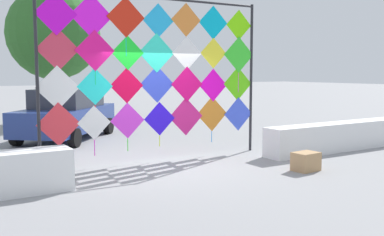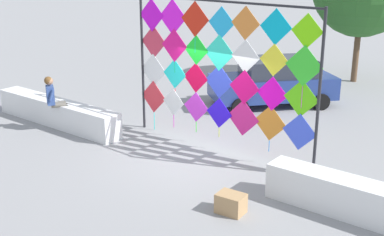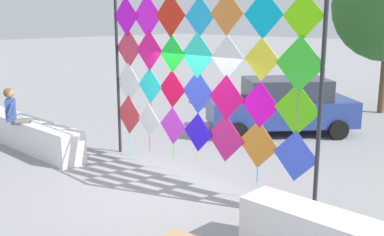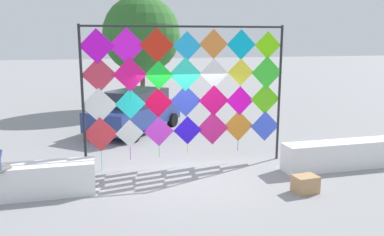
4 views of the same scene
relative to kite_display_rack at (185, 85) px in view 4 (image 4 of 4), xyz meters
The scene contains 6 objects.
ground 2.37m from the kite_display_rack, 93.00° to the right, with size 120.00×120.00×0.00m, color gray.
plaza_ledge_right 5.25m from the kite_display_rack, 15.35° to the right, with size 4.77×0.62×0.73m, color white.
kite_display_rack is the anchor object (origin of this frame).
parked_car 4.71m from the kite_display_rack, 100.96° to the left, with size 3.91×4.15×1.55m.
cardboard_box_large 3.94m from the kite_display_rack, 50.28° to the right, with size 0.53×0.40×0.39m, color tan.
tree_broadleaf 9.29m from the kite_display_rack, 89.33° to the left, with size 3.72×3.72×5.46m.
Camera 4 is at (-2.39, -9.28, 3.42)m, focal length 36.81 mm.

